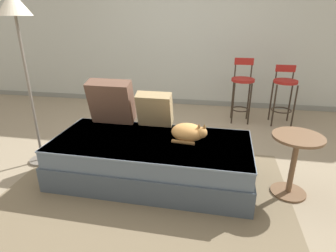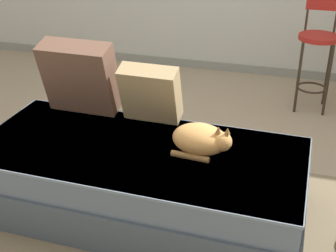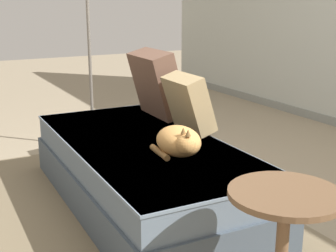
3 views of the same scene
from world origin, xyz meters
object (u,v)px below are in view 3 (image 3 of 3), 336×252
Objects in this scene: side_table at (282,241)px; throw_pillow_corner at (156,84)px; cat at (179,141)px; couch at (143,172)px; throw_pillow_middle at (189,103)px.

throw_pillow_corner is at bearing 167.79° from side_table.
throw_pillow_corner is at bearing 160.50° from cat.
couch is at bearing 178.64° from side_table.
side_table is at bearing -5.08° from cat.
throw_pillow_corner reaches higher than side_table.
throw_pillow_corner is 1.28× the size of throw_pillow_middle.
throw_pillow_corner reaches higher than couch.
throw_pillow_corner is 0.85× the size of side_table.
couch is 0.47m from cat.
throw_pillow_middle is (0.49, -0.01, -0.05)m from throw_pillow_corner.
side_table reaches higher than couch.
throw_pillow_corner is 0.49m from throw_pillow_middle.
side_table is (1.85, -0.40, -0.30)m from throw_pillow_corner.
throw_pillow_corner is 1.40× the size of cat.
throw_pillow_middle is at bearing -1.36° from throw_pillow_corner.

